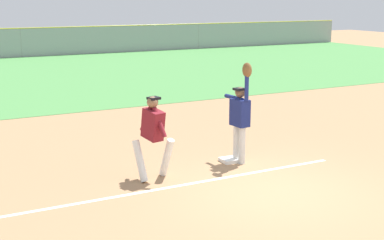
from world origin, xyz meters
TOP-DOWN VIEW (x-y plane):
  - ground_plane at (0.00, 0.00)m, footprint 77.95×77.95m
  - outfield_grass at (0.00, 17.59)m, footprint 49.77×17.70m
  - chalk_foul_line at (-3.73, 1.09)m, footprint 12.00×0.11m
  - first_base at (0.27, 1.99)m, footprint 0.39×0.39m
  - fielder at (0.43, 1.84)m, footprint 0.30×0.90m
  - runner at (-1.72, 1.70)m, footprint 0.83×0.84m
  - baseball at (0.45, 2.05)m, footprint 0.07×0.07m
  - outfield_fence at (0.00, 26.45)m, footprint 49.85×0.08m
  - parked_car_tan at (0.67, 28.60)m, footprint 4.57×2.47m
  - parked_car_white at (6.20, 28.63)m, footprint 4.42×2.15m
  - parked_car_silver at (12.35, 29.16)m, footprint 4.55×2.41m

SIDE VIEW (x-z plane):
  - ground_plane at x=0.00m, z-range 0.00..0.00m
  - chalk_foul_line at x=-3.73m, z-range 0.00..0.01m
  - outfield_grass at x=0.00m, z-range 0.00..0.01m
  - first_base at x=0.27m, z-range 0.00..0.08m
  - parked_car_tan at x=0.67m, z-range 0.05..1.30m
  - parked_car_white at x=6.20m, z-range 0.05..1.30m
  - parked_car_silver at x=12.35m, z-range 0.05..1.30m
  - outfield_fence at x=0.00m, z-range 0.00..1.82m
  - runner at x=-1.72m, z-range 0.14..1.86m
  - fielder at x=0.43m, z-range -0.02..2.26m
  - baseball at x=0.45m, z-range 1.57..1.65m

